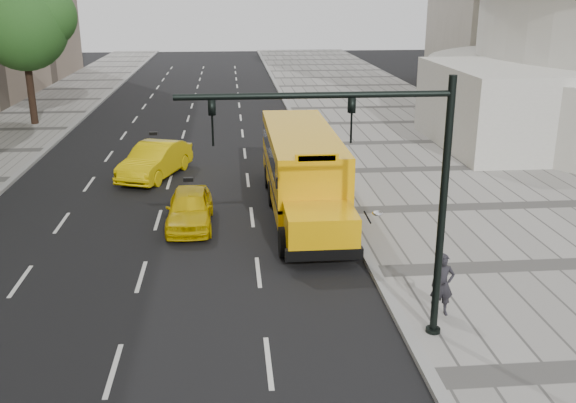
{
  "coord_description": "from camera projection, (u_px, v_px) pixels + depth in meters",
  "views": [
    {
      "loc": [
        1.77,
        -22.81,
        8.12
      ],
      "look_at": [
        3.5,
        -4.0,
        1.9
      ],
      "focal_mm": 40.0,
      "sensor_mm": 36.0,
      "label": 1
    }
  ],
  "objects": [
    {
      "name": "tree_c",
      "position": [
        24.0,
        26.0,
        38.6
      ],
      "size": [
        5.97,
        5.3,
        8.73
      ],
      "color": "black",
      "rests_on": "ground"
    },
    {
      "name": "taxi_near",
      "position": [
        190.0,
        208.0,
        23.07
      ],
      "size": [
        1.6,
        3.99,
        1.36
      ],
      "primitive_type": "imported",
      "rotation": [
        0.0,
        0.0,
        0.0
      ],
      "color": "#DEBA05",
      "rests_on": "ground"
    },
    {
      "name": "school_bus",
      "position": [
        302.0,
        164.0,
        24.75
      ],
      "size": [
        2.96,
        11.56,
        3.19
      ],
      "color": "#F4AC06",
      "rests_on": "ground"
    },
    {
      "name": "sidewalk_museum",
      "position": [
        495.0,
        208.0,
        24.98
      ],
      "size": [
        12.0,
        140.0,
        0.15
      ],
      "primitive_type": "cube",
      "color": "gray",
      "rests_on": "ground"
    },
    {
      "name": "curb_museum",
      "position": [
        344.0,
        212.0,
        24.46
      ],
      "size": [
        0.3,
        140.0,
        0.15
      ],
      "primitive_type": "cube",
      "color": "gray",
      "rests_on": "ground"
    },
    {
      "name": "pedestrian",
      "position": [
        442.0,
        285.0,
        16.36
      ],
      "size": [
        0.61,
        0.41,
        1.68
      ],
      "primitive_type": "imported",
      "rotation": [
        0.0,
        0.0,
        -0.01
      ],
      "color": "black",
      "rests_on": "sidewalk_museum"
    },
    {
      "name": "ground",
      "position": [
        185.0,
        219.0,
        23.96
      ],
      "size": [
        140.0,
        140.0,
        0.0
      ],
      "primitive_type": "plane",
      "color": "black",
      "rests_on": "ground"
    },
    {
      "name": "traffic_signal",
      "position": [
        384.0,
        179.0,
        14.4
      ],
      "size": [
        6.18,
        0.36,
        6.4
      ],
      "color": "black",
      "rests_on": "ground"
    },
    {
      "name": "taxi_far",
      "position": [
        155.0,
        160.0,
        29.13
      ],
      "size": [
        3.22,
        5.06,
        1.57
      ],
      "primitive_type": "imported",
      "rotation": [
        0.0,
        0.0,
        -0.35
      ],
      "color": "#DEBA05",
      "rests_on": "ground"
    }
  ]
}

